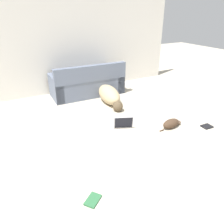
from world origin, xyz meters
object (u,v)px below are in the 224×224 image
Objects in this scene: couch at (88,84)px; book_black at (207,126)px; laptop_open at (124,127)px; book_green at (93,200)px; cat at (171,124)px; dog at (110,95)px.

couch is 3.05m from book_black.
book_green is at bearing -110.45° from laptop_open.
couch is 2.52m from cat.
couch is 4.09× the size of laptop_open.
book_green is at bearing -160.41° from cat.
laptop_open is at bearing 87.48° from couch.
dog is 3.00m from book_green.
couch is 1.33× the size of dog.
couch reaches higher than dog.
dog is 3.07× the size of laptop_open.
cat reaches higher than book_black.
couch is at bearing 102.30° from cat.
cat is at bearing 152.94° from book_black.
laptop_open is 1.79× the size of book_green.
couch reaches higher than laptop_open.
book_green is at bearing -167.77° from book_black.
dog is 6.77× the size of book_black.
book_green is (-1.19, -1.23, -0.07)m from laptop_open.
cat is 2.63× the size of book_black.
book_black is (0.62, -0.32, -0.07)m from cat.
book_black is (1.33, -2.73, -0.27)m from couch.
cat is at bearing 23.23° from dog.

